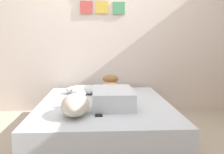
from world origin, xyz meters
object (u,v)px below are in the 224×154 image
Objects in this scene: pillow at (85,89)px; coffee_cup at (120,92)px; cell_phone at (99,114)px; dog at (76,103)px; person_lying at (112,94)px; bed at (105,119)px.

pillow reaches higher than coffee_cup.
cell_phone is (0.17, -1.01, -0.05)m from pillow.
dog is 4.11× the size of cell_phone.
pillow is 0.57× the size of person_lying.
dog reaches higher than bed.
coffee_cup is (0.45, -0.13, -0.02)m from pillow.
pillow is (-0.24, 0.52, 0.25)m from bed.
person_lying is 0.56m from dog.
pillow is 0.97m from dog.
person_lying is at bearing -13.63° from bed.
pillow reaches higher than bed.
cell_phone is at bearing -97.92° from bed.
bed is 3.36× the size of dog.
dog reaches higher than coffee_cup.
dog is at bearing -122.51° from bed.
cell_phone is at bearing -107.19° from coffee_cup.
dog is 4.60× the size of coffee_cup.
person_lying reaches higher than coffee_cup.
bed is 0.60m from dog.
bed is at bearing -117.51° from coffee_cup.
coffee_cup is at bearing 73.64° from person_lying.
dog is (-0.04, -0.97, 0.05)m from pillow.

